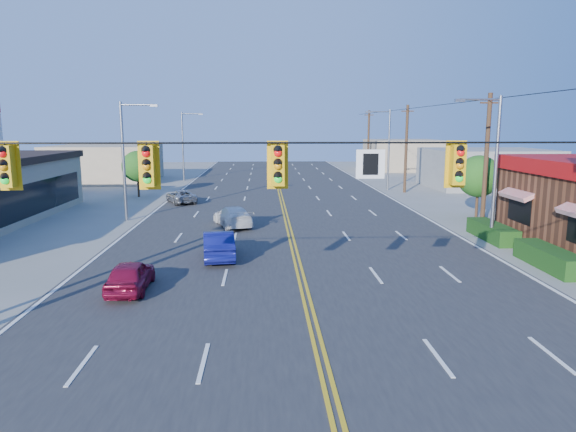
{
  "coord_description": "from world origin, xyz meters",
  "views": [
    {
      "loc": [
        -1.57,
        -13.18,
        6.43
      ],
      "look_at": [
        -0.42,
        10.78,
        2.2
      ],
      "focal_mm": 32.0,
      "sensor_mm": 36.0,
      "label": 1
    }
  ],
  "objects_px": {
    "car_blue": "(218,246)",
    "car_magenta": "(130,277)",
    "car_white": "(233,217)",
    "car_silver": "(181,197)"
  },
  "relations": [
    {
      "from": "car_blue",
      "to": "car_magenta",
      "type": "bearing_deg",
      "value": 51.18
    },
    {
      "from": "car_magenta",
      "to": "car_blue",
      "type": "height_order",
      "value": "car_blue"
    },
    {
      "from": "car_magenta",
      "to": "car_white",
      "type": "relative_size",
      "value": 0.82
    },
    {
      "from": "car_magenta",
      "to": "car_white",
      "type": "bearing_deg",
      "value": -105.5
    },
    {
      "from": "car_blue",
      "to": "car_white",
      "type": "relative_size",
      "value": 0.94
    },
    {
      "from": "car_white",
      "to": "car_silver",
      "type": "relative_size",
      "value": 1.1
    },
    {
      "from": "car_white",
      "to": "car_magenta",
      "type": "bearing_deg",
      "value": 57.72
    },
    {
      "from": "car_blue",
      "to": "car_silver",
      "type": "relative_size",
      "value": 1.03
    },
    {
      "from": "car_magenta",
      "to": "car_silver",
      "type": "xyz_separation_m",
      "value": [
        -1.68,
        23.33,
        -0.06
      ]
    },
    {
      "from": "car_magenta",
      "to": "car_blue",
      "type": "bearing_deg",
      "value": -123.25
    },
    {
      "from": "car_white",
      "to": "car_blue",
      "type": "bearing_deg",
      "value": 70.15
    },
    {
      "from": "car_magenta",
      "to": "car_silver",
      "type": "height_order",
      "value": "car_magenta"
    },
    {
      "from": "car_white",
      "to": "car_silver",
      "type": "height_order",
      "value": "car_white"
    },
    {
      "from": "car_blue",
      "to": "car_silver",
      "type": "height_order",
      "value": "car_blue"
    },
    {
      "from": "car_white",
      "to": "car_silver",
      "type": "distance_m",
      "value": 11.49
    }
  ]
}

